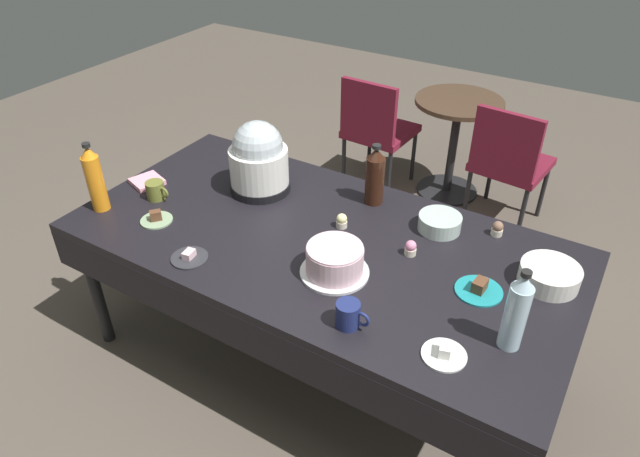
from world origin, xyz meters
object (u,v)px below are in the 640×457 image
at_px(potluck_table, 320,249).
at_px(dessert_plate_charcoal, 189,257).
at_px(slow_cooker, 259,160).
at_px(coffee_mug_navy, 349,315).
at_px(dessert_plate_teal, 479,289).
at_px(maroon_chair_right, 509,159).
at_px(dessert_plate_sage, 156,219).
at_px(round_cafe_table, 455,130).
at_px(dessert_plate_white, 444,353).
at_px(cupcake_cocoa, 497,229).
at_px(ceramic_snack_bowl, 549,275).
at_px(cupcake_vanilla, 411,248).
at_px(maroon_chair_left, 376,126).
at_px(glass_salad_bowl, 440,223).
at_px(cupcake_rose, 342,221).
at_px(soda_bottle_cola, 375,176).
at_px(coffee_mug_olive, 156,190).
at_px(soda_bottle_water, 516,312).
at_px(soda_bottle_orange_juice, 95,179).

relative_size(potluck_table, dessert_plate_charcoal, 14.21).
distance_m(slow_cooker, coffee_mug_navy, 1.03).
relative_size(dessert_plate_teal, maroon_chair_right, 0.22).
distance_m(potluck_table, dessert_plate_teal, 0.71).
height_order(dessert_plate_sage, round_cafe_table, dessert_plate_sage).
xyz_separation_m(dessert_plate_white, cupcake_cocoa, (-0.07, 0.79, 0.02)).
relative_size(ceramic_snack_bowl, dessert_plate_sage, 1.60).
xyz_separation_m(dessert_plate_white, cupcake_vanilla, (-0.33, 0.46, 0.02)).
xyz_separation_m(dessert_plate_teal, coffee_mug_navy, (-0.34, -0.42, 0.04)).
bearing_deg(maroon_chair_left, coffee_mug_navy, -66.01).
bearing_deg(round_cafe_table, potluck_table, -88.48).
xyz_separation_m(potluck_table, maroon_chair_right, (0.39, 1.66, -0.20)).
relative_size(dessert_plate_white, maroon_chair_right, 0.18).
xyz_separation_m(glass_salad_bowl, maroon_chair_right, (-0.02, 1.33, -0.29)).
xyz_separation_m(dessert_plate_teal, cupcake_rose, (-0.67, 0.11, 0.02)).
relative_size(dessert_plate_charcoal, soda_bottle_cola, 0.51).
relative_size(dessert_plate_teal, maroon_chair_left, 0.22).
bearing_deg(ceramic_snack_bowl, slow_cooker, -179.64).
height_order(dessert_plate_teal, coffee_mug_olive, coffee_mug_olive).
height_order(ceramic_snack_bowl, cupcake_vanilla, ceramic_snack_bowl).
height_order(potluck_table, ceramic_snack_bowl, ceramic_snack_bowl).
xyz_separation_m(potluck_table, dessert_plate_sage, (-0.70, -0.28, 0.07)).
bearing_deg(maroon_chair_left, soda_bottle_cola, -64.23).
relative_size(soda_bottle_water, maroon_chair_right, 0.38).
relative_size(potluck_table, cupcake_vanilla, 32.59).
relative_size(coffee_mug_navy, maroon_chair_right, 0.15).
xyz_separation_m(dessert_plate_teal, maroon_chair_right, (-0.31, 1.65, -0.27)).
distance_m(cupcake_rose, round_cafe_table, 1.79).
xyz_separation_m(dessert_plate_charcoal, dessert_plate_teal, (1.09, 0.43, 0.00)).
bearing_deg(dessert_plate_sage, soda_bottle_water, 2.85).
bearing_deg(cupcake_cocoa, coffee_mug_navy, -108.81).
bearing_deg(glass_salad_bowl, maroon_chair_left, 126.10).
distance_m(potluck_table, soda_bottle_cola, 0.44).
xyz_separation_m(soda_bottle_orange_juice, round_cafe_table, (0.95, 2.22, -0.41)).
xyz_separation_m(dessert_plate_charcoal, soda_bottle_cola, (0.45, 0.79, 0.13)).
distance_m(potluck_table, ceramic_snack_bowl, 0.95).
bearing_deg(ceramic_snack_bowl, cupcake_cocoa, 140.99).
distance_m(soda_bottle_cola, maroon_chair_right, 1.38).
height_order(ceramic_snack_bowl, cupcake_cocoa, ceramic_snack_bowl).
bearing_deg(cupcake_vanilla, slow_cooker, 173.30).
bearing_deg(coffee_mug_navy, soda_bottle_cola, 111.00).
relative_size(dessert_plate_teal, coffee_mug_navy, 1.40).
distance_m(ceramic_snack_bowl, cupcake_rose, 0.88).
bearing_deg(potluck_table, maroon_chair_right, 76.74).
relative_size(coffee_mug_olive, maroon_chair_right, 0.15).
bearing_deg(dessert_plate_teal, ceramic_snack_bowl, 41.39).
relative_size(cupcake_vanilla, soda_bottle_orange_juice, 0.20).
relative_size(glass_salad_bowl, dessert_plate_white, 1.22).
relative_size(soda_bottle_orange_juice, round_cafe_table, 0.47).
bearing_deg(round_cafe_table, dessert_plate_white, -71.28).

